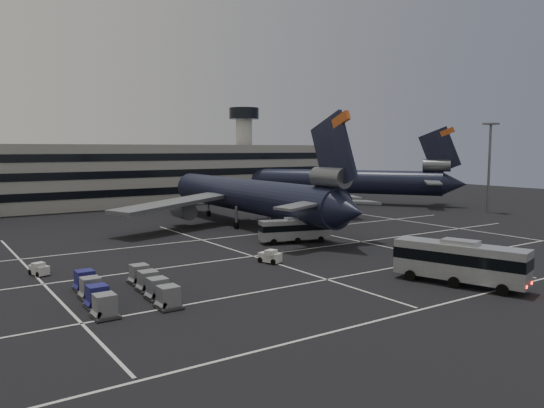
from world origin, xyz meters
The scene contains 12 objects.
ground centered at (0.00, 0.00, 0.00)m, with size 260.00×260.00×0.00m, color black.
lane_markings centered at (0.95, 0.72, 0.01)m, with size 90.00×55.62×0.01m.
terminal centered at (-2.95, 71.14, 6.93)m, with size 125.00×26.00×24.00m.
hills centered at (17.99, 170.00, -12.07)m, with size 352.00×180.00×44.00m.
lightpole_right centered at (58.00, 15.00, 11.82)m, with size 2.40×2.40×18.28m.
trijet_main centered at (6.72, 25.67, 5.25)m, with size 47.43×57.60×18.08m.
trijet_far centered at (45.73, 45.84, 5.43)m, with size 38.51×50.30×18.08m.
bus_near centered at (3.19, -18.77, 2.41)m, with size 6.48×12.79×4.41m.
bus_far centered at (3.89, 8.83, 1.94)m, with size 10.29×4.94×3.54m.
tug_a centered at (-29.56, 8.19, 0.63)m, with size 1.90×2.48×1.42m.
tug_b centered at (-6.29, -0.26, 0.71)m, with size 2.33×2.86×1.60m.
uld_cluster centered at (-25.14, -5.27, 0.92)m, with size 8.08×12.02×1.88m.
Camera 1 is at (-39.80, -50.07, 13.13)m, focal length 35.00 mm.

